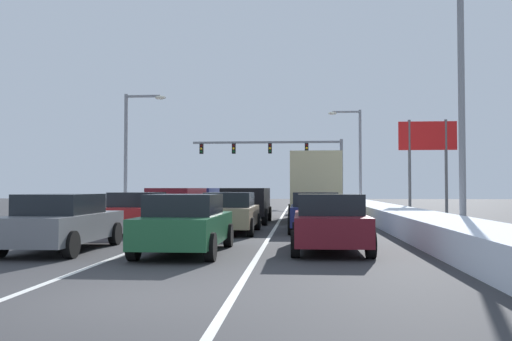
% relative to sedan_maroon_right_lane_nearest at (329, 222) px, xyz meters
% --- Properties ---
extents(ground_plane, '(120.00, 120.00, 0.00)m').
position_rel_sedan_maroon_right_lane_nearest_xyz_m(ground_plane, '(-3.51, 10.36, -0.76)').
color(ground_plane, '#333335').
extents(lane_stripe_between_right_lane_and_center_lane, '(0.14, 46.65, 0.01)m').
position_rel_sedan_maroon_right_lane_nearest_xyz_m(lane_stripe_between_right_lane_and_center_lane, '(-1.81, 14.60, -0.76)').
color(lane_stripe_between_right_lane_and_center_lane, silver).
rests_on(lane_stripe_between_right_lane_and_center_lane, ground).
extents(lane_stripe_between_center_lane_and_left_lane, '(0.14, 46.65, 0.01)m').
position_rel_sedan_maroon_right_lane_nearest_xyz_m(lane_stripe_between_center_lane_and_left_lane, '(-5.21, 14.60, -0.76)').
color(lane_stripe_between_center_lane_and_left_lane, silver).
rests_on(lane_stripe_between_center_lane_and_left_lane, ground).
extents(snow_bank_right_shoulder, '(2.07, 46.65, 0.77)m').
position_rel_sedan_maroon_right_lane_nearest_xyz_m(snow_bank_right_shoulder, '(3.49, 14.60, -0.38)').
color(snow_bank_right_shoulder, silver).
rests_on(snow_bank_right_shoulder, ground).
extents(snow_bank_left_shoulder, '(1.96, 46.65, 0.58)m').
position_rel_sedan_maroon_right_lane_nearest_xyz_m(snow_bank_left_shoulder, '(-10.51, 14.60, -0.47)').
color(snow_bank_left_shoulder, silver).
rests_on(snow_bank_left_shoulder, ground).
extents(sedan_maroon_right_lane_nearest, '(2.00, 4.50, 1.51)m').
position_rel_sedan_maroon_right_lane_nearest_xyz_m(sedan_maroon_right_lane_nearest, '(0.00, 0.00, 0.00)').
color(sedan_maroon_right_lane_nearest, maroon).
rests_on(sedan_maroon_right_lane_nearest, ground).
extents(sedan_navy_right_lane_second, '(2.00, 4.50, 1.51)m').
position_rel_sedan_maroon_right_lane_nearest_xyz_m(sedan_navy_right_lane_second, '(-0.21, 6.38, 0.00)').
color(sedan_navy_right_lane_second, navy).
rests_on(sedan_navy_right_lane_second, ground).
extents(box_truck_right_lane_third, '(2.53, 7.20, 3.36)m').
position_rel_sedan_maroon_right_lane_nearest_xyz_m(box_truck_right_lane_third, '(-0.04, 13.26, 1.14)').
color(box_truck_right_lane_third, silver).
rests_on(box_truck_right_lane_third, ground).
extents(sedan_silver_right_lane_fourth, '(2.00, 4.50, 1.51)m').
position_rel_sedan_maroon_right_lane_nearest_xyz_m(sedan_silver_right_lane_fourth, '(-0.16, 21.64, 0.00)').
color(sedan_silver_right_lane_fourth, '#B7BABF').
rests_on(sedan_silver_right_lane_fourth, ground).
extents(sedan_green_center_lane_nearest, '(2.00, 4.50, 1.51)m').
position_rel_sedan_maroon_right_lane_nearest_xyz_m(sedan_green_center_lane_nearest, '(-3.70, -0.85, 0.00)').
color(sedan_green_center_lane_nearest, '#1E5633').
rests_on(sedan_green_center_lane_nearest, ground).
extents(sedan_tan_center_lane_second, '(2.00, 4.50, 1.51)m').
position_rel_sedan_maroon_right_lane_nearest_xyz_m(sedan_tan_center_lane_second, '(-3.35, 5.44, 0.00)').
color(sedan_tan_center_lane_second, '#937F60').
rests_on(sedan_tan_center_lane_second, ground).
extents(suv_black_center_lane_third, '(2.16, 4.90, 1.67)m').
position_rel_sedan_maroon_right_lane_nearest_xyz_m(suv_black_center_lane_third, '(-3.30, 11.40, 0.25)').
color(suv_black_center_lane_third, black).
rests_on(suv_black_center_lane_third, ground).
extents(suv_charcoal_center_lane_fourth, '(2.16, 4.90, 1.67)m').
position_rel_sedan_maroon_right_lane_nearest_xyz_m(suv_charcoal_center_lane_fourth, '(-3.70, 17.38, 0.25)').
color(suv_charcoal_center_lane_fourth, '#38383D').
rests_on(suv_charcoal_center_lane_fourth, ground).
extents(sedan_gray_left_lane_nearest, '(2.00, 4.50, 1.51)m').
position_rel_sedan_maroon_right_lane_nearest_xyz_m(sedan_gray_left_lane_nearest, '(-7.07, -0.60, 0.00)').
color(sedan_gray_left_lane_nearest, slate).
rests_on(sedan_gray_left_lane_nearest, ground).
extents(sedan_red_left_lane_second, '(2.00, 4.50, 1.51)m').
position_rel_sedan_maroon_right_lane_nearest_xyz_m(sedan_red_left_lane_second, '(-6.87, 5.55, 0.00)').
color(sedan_red_left_lane_second, maroon).
rests_on(sedan_red_left_lane_second, ground).
extents(suv_maroon_left_lane_third, '(2.16, 4.90, 1.67)m').
position_rel_sedan_maroon_right_lane_nearest_xyz_m(suv_maroon_left_lane_third, '(-6.68, 11.42, 0.25)').
color(suv_maroon_left_lane_third, maroon).
rests_on(suv_maroon_left_lane_third, ground).
extents(suv_navy_left_lane_fourth, '(2.16, 4.90, 1.67)m').
position_rel_sedan_maroon_right_lane_nearest_xyz_m(suv_navy_left_lane_fourth, '(-6.79, 17.74, 0.25)').
color(suv_navy_left_lane_fourth, navy).
rests_on(suv_navy_left_lane_fourth, ground).
extents(traffic_light_gantry, '(14.00, 0.47, 6.20)m').
position_rel_sedan_maroon_right_lane_nearest_xyz_m(traffic_light_gantry, '(-2.20, 35.79, 4.12)').
color(traffic_light_gantry, slate).
rests_on(traffic_light_gantry, ground).
extents(street_lamp_right_near, '(2.66, 0.36, 8.65)m').
position_rel_sedan_maroon_right_lane_nearest_xyz_m(street_lamp_right_near, '(4.29, 4.00, 4.38)').
color(street_lamp_right_near, gray).
rests_on(street_lamp_right_near, ground).
extents(street_lamp_right_mid, '(2.66, 0.36, 7.98)m').
position_rel_sedan_maroon_right_lane_nearest_xyz_m(street_lamp_right_mid, '(3.73, 29.44, 4.02)').
color(street_lamp_right_mid, gray).
rests_on(street_lamp_right_mid, ground).
extents(street_lamp_left_mid, '(2.66, 0.36, 7.60)m').
position_rel_sedan_maroon_right_lane_nearest_xyz_m(street_lamp_left_mid, '(-11.28, 18.66, 3.82)').
color(street_lamp_left_mid, gray).
rests_on(street_lamp_left_mid, ground).
extents(roadside_sign_right, '(3.20, 0.16, 5.50)m').
position_rel_sedan_maroon_right_lane_nearest_xyz_m(roadside_sign_right, '(6.36, 16.32, 3.25)').
color(roadside_sign_right, '#59595B').
rests_on(roadside_sign_right, ground).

